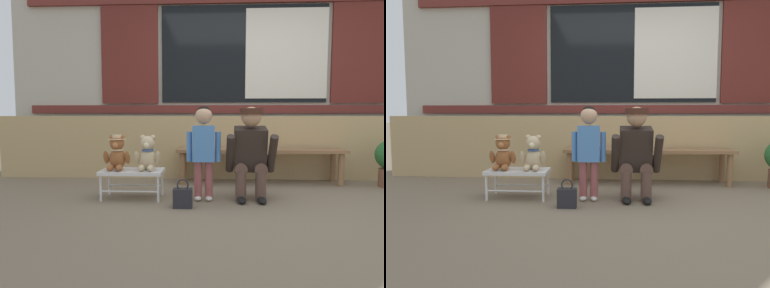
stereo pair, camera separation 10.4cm
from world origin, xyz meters
TOP-DOWN VIEW (x-y plane):
  - ground_plane at (0.00, 0.00)m, footprint 60.00×60.00m
  - brick_low_wall at (0.00, 1.43)m, footprint 6.80×0.25m
  - shop_facade at (0.00, 1.94)m, footprint 6.94×0.26m
  - wooden_bench_long at (0.14, 1.06)m, footprint 2.10×0.40m
  - small_display_bench at (-1.30, 0.19)m, footprint 0.64×0.36m
  - teddy_bear_with_hat at (-1.46, 0.19)m, footprint 0.28×0.27m
  - teddy_bear_plain at (-1.14, 0.19)m, footprint 0.28×0.26m
  - child_standing at (-0.56, 0.14)m, footprint 0.35×0.18m
  - adult_crouching at (-0.07, 0.21)m, footprint 0.50×0.49m
  - handbag_on_ground at (-0.75, -0.15)m, footprint 0.18×0.11m

SIDE VIEW (x-z plane):
  - ground_plane at x=0.00m, z-range 0.00..0.00m
  - handbag_on_ground at x=-0.75m, z-range -0.04..0.23m
  - small_display_bench at x=-1.30m, z-range 0.12..0.42m
  - wooden_bench_long at x=0.14m, z-range 0.15..0.59m
  - brick_low_wall at x=0.00m, z-range 0.00..0.85m
  - teddy_bear_plain at x=-1.14m, z-range 0.28..0.65m
  - teddy_bear_with_hat at x=-1.46m, z-range 0.29..0.65m
  - adult_crouching at x=-0.07m, z-range 0.01..0.96m
  - child_standing at x=-0.56m, z-range 0.11..1.07m
  - shop_facade at x=0.00m, z-range 0.02..3.31m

